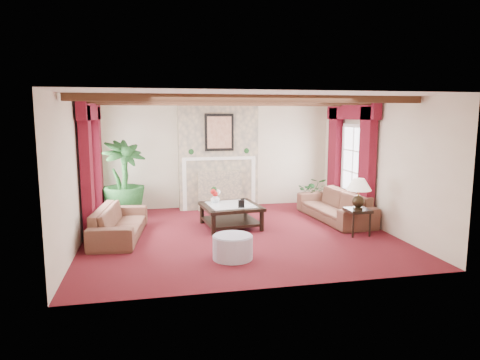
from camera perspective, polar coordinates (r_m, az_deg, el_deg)
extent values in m
plane|color=#420B13|center=(8.68, -0.23, -7.23)|extent=(6.00, 6.00, 0.00)
plane|color=white|center=(8.35, -0.24, 10.88)|extent=(6.00, 6.00, 0.00)
cube|color=beige|center=(11.10, -3.11, 3.35)|extent=(6.00, 0.02, 2.70)
cube|color=beige|center=(8.34, -20.85, 1.03)|extent=(0.02, 5.50, 2.70)
cube|color=beige|center=(9.48, 17.83, 2.03)|extent=(0.02, 5.50, 2.70)
imported|color=black|center=(8.67, -15.79, -4.79)|extent=(2.23, 1.10, 0.82)
imported|color=black|center=(9.99, 12.56, -2.71)|extent=(2.37, 1.02, 0.88)
imported|color=black|center=(10.31, -15.19, -2.11)|extent=(2.57, 2.67, 1.01)
imported|color=black|center=(10.99, 9.67, -2.23)|extent=(1.26, 1.29, 0.64)
cylinder|color=#918EA1|center=(7.20, -0.99, -8.96)|extent=(0.67, 0.67, 0.39)
imported|color=silver|center=(9.31, -3.32, -2.47)|extent=(0.30, 0.30, 0.20)
imported|color=black|center=(8.88, 0.42, -2.68)|extent=(0.24, 0.23, 0.30)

